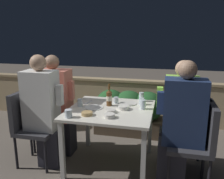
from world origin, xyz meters
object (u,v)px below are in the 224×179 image
Objects in this scene: chair_left_near at (30,121)px; potted_plant at (43,103)px; chair_left_far at (43,112)px; chair_right_far at (195,126)px; person_green_blouse at (178,115)px; person_navy_jumper at (180,124)px; beer_bottle at (109,97)px; person_coral_top at (57,105)px; chair_right_near at (200,137)px; person_white_polo at (44,111)px.

chair_left_near reaches higher than potted_plant.
chair_left_far is 1.97m from chair_right_far.
person_green_blouse is 2.33m from potted_plant.
beer_bottle is at bearing 161.54° from person_navy_jumper.
person_coral_top is at bearing 179.29° from person_green_blouse.
chair_right_near is (1.99, -0.33, 0.00)m from chair_left_far.
beer_bottle is at bearing -3.78° from person_coral_top.
chair_left_near is 1.00× the size of chair_right_far.
person_white_polo is 1.59m from person_navy_jumper.
person_green_blouse reaches higher than beer_bottle.
person_navy_jumper is at bearing -25.62° from potted_plant.
chair_left_far is (0.00, 0.33, 0.00)m from chair_left_near.
chair_left_near is at bearing -122.35° from person_coral_top.
person_green_blouse is at bearing 9.80° from chair_left_near.
chair_left_near is at bearing -90.56° from chair_left_far.
person_white_polo reaches higher than potted_plant.
chair_left_far is at bearing 170.56° from chair_right_near.
person_green_blouse reaches higher than chair_left_near.
chair_right_far is 3.34× the size of beer_bottle.
chair_left_far is at bearing -60.00° from potted_plant.
chair_left_far is at bearing 179.44° from chair_right_far.
person_coral_top reaches higher than chair_right_near.
person_green_blouse reaches higher than chair_right_near.
person_green_blouse is at bearing 180.00° from chair_right_far.
person_coral_top is 4.86× the size of beer_bottle.
person_navy_jumper is (-0.20, 0.00, 0.13)m from chair_right_near.
chair_right_near is 1.00× the size of chair_right_far.
person_coral_top reaches higher than beer_bottle.
potted_plant is at bearing 111.60° from chair_left_near.
beer_bottle reaches higher than chair_right_far.
chair_left_far is 1.82m from person_navy_jumper.
chair_right_far is at bearing -0.00° from person_green_blouse.
person_coral_top is at bearing 179.38° from chair_right_far.
chair_right_near is at bearing -0.00° from person_navy_jumper.
chair_left_far is 0.70× the size of person_green_blouse.
person_white_polo reaches higher than person_coral_top.
person_coral_top is 1.45× the size of chair_right_far.
chair_right_far is (1.77, -0.02, -0.12)m from person_coral_top.
person_white_polo is at bearing -170.21° from chair_right_far.
chair_right_near reaches higher than potted_plant.
chair_left_far is at bearing 177.04° from beer_bottle.
person_coral_top is 1.78m from chair_right_far.
beer_bottle is at bearing -2.96° from chair_left_far.
person_green_blouse is (-0.20, 0.00, 0.11)m from chair_right_far.
chair_left_far is 0.23m from person_coral_top.
chair_right_near is at bearing -54.67° from person_green_blouse.
chair_left_near is 3.34× the size of beer_bottle.
chair_left_near is 1.80m from person_green_blouse.
chair_left_near is at bearing -163.69° from beer_bottle.
chair_left_near and chair_left_far have the same top height.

